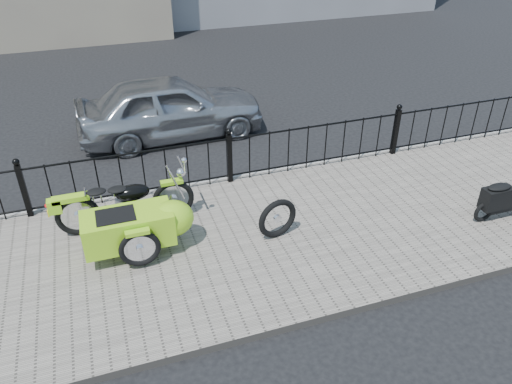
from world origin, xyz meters
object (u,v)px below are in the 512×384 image
object	(u,v)px
sedan_car	(171,107)
motorcycle_sidecar	(139,220)
spare_tire	(277,219)
scooter	(507,198)

from	to	relation	value
sedan_car	motorcycle_sidecar	bearing A→B (deg)	161.17
motorcycle_sidecar	spare_tire	size ratio (longest dim) A/B	3.40
scooter	sedan_car	xyz separation A→B (m)	(-4.58, 5.16, 0.21)
motorcycle_sidecar	scooter	size ratio (longest dim) A/B	1.66
motorcycle_sidecar	sedan_car	xyz separation A→B (m)	(1.23, 4.01, 0.10)
motorcycle_sidecar	scooter	xyz separation A→B (m)	(5.81, -1.16, -0.11)
motorcycle_sidecar	sedan_car	bearing A→B (deg)	72.90
spare_tire	scooter	bearing A→B (deg)	-10.66
spare_tire	motorcycle_sidecar	bearing A→B (deg)	167.66
motorcycle_sidecar	spare_tire	xyz separation A→B (m)	(2.05, -0.45, -0.14)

